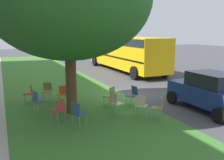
{
  "coord_description": "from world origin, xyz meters",
  "views": [
    {
      "loc": [
        -11.41,
        6.21,
        3.36
      ],
      "look_at": [
        -1.36,
        1.73,
        1.21
      ],
      "focal_mm": 40.32,
      "sensor_mm": 36.0,
      "label": 1
    }
  ],
  "objects_px": {
    "chair_5": "(63,93)",
    "chair_6": "(159,106)",
    "chair_2": "(141,104)",
    "chair_8": "(133,94)",
    "chair_1": "(110,95)",
    "parked_car": "(210,91)",
    "chair_0": "(116,102)",
    "chair_7": "(47,90)",
    "chair_9": "(78,112)",
    "chair_3": "(59,109)",
    "chair_4": "(29,92)",
    "chair_10": "(38,100)",
    "school_bus": "(125,50)"
  },
  "relations": [
    {
      "from": "chair_2",
      "to": "chair_4",
      "type": "bearing_deg",
      "value": 44.04
    },
    {
      "from": "chair_0",
      "to": "parked_car",
      "type": "height_order",
      "value": "parked_car"
    },
    {
      "from": "chair_0",
      "to": "parked_car",
      "type": "xyz_separation_m",
      "value": [
        -1.16,
        -3.88,
        0.32
      ]
    },
    {
      "from": "chair_2",
      "to": "chair_4",
      "type": "height_order",
      "value": "same"
    },
    {
      "from": "chair_3",
      "to": "chair_9",
      "type": "height_order",
      "value": "same"
    },
    {
      "from": "chair_4",
      "to": "chair_8",
      "type": "xyz_separation_m",
      "value": [
        -2.35,
        -4.31,
        0.0
      ]
    },
    {
      "from": "chair_9",
      "to": "school_bus",
      "type": "xyz_separation_m",
      "value": [
        10.85,
        -7.37,
        1.24
      ]
    },
    {
      "from": "chair_1",
      "to": "chair_9",
      "type": "relative_size",
      "value": 1.0
    },
    {
      "from": "chair_7",
      "to": "parked_car",
      "type": "height_order",
      "value": "parked_car"
    },
    {
      "from": "parked_car",
      "to": "school_bus",
      "type": "height_order",
      "value": "school_bus"
    },
    {
      "from": "chair_6",
      "to": "parked_car",
      "type": "bearing_deg",
      "value": -88.53
    },
    {
      "from": "chair_1",
      "to": "parked_car",
      "type": "bearing_deg",
      "value": -122.83
    },
    {
      "from": "chair_10",
      "to": "parked_car",
      "type": "xyz_separation_m",
      "value": [
        -2.79,
        -6.77,
        0.32
      ]
    },
    {
      "from": "chair_10",
      "to": "school_bus",
      "type": "bearing_deg",
      "value": -44.59
    },
    {
      "from": "chair_7",
      "to": "chair_9",
      "type": "bearing_deg",
      "value": -174.46
    },
    {
      "from": "chair_1",
      "to": "chair_7",
      "type": "xyz_separation_m",
      "value": [
        2.12,
        2.47,
        0.0
      ]
    },
    {
      "from": "chair_4",
      "to": "parked_car",
      "type": "height_order",
      "value": "parked_car"
    },
    {
      "from": "chair_3",
      "to": "chair_7",
      "type": "bearing_deg",
      "value": -2.57
    },
    {
      "from": "chair_0",
      "to": "parked_car",
      "type": "relative_size",
      "value": 0.24
    },
    {
      "from": "chair_5",
      "to": "chair_6",
      "type": "height_order",
      "value": "same"
    },
    {
      "from": "chair_1",
      "to": "parked_car",
      "type": "distance_m",
      "value": 4.32
    },
    {
      "from": "chair_5",
      "to": "chair_6",
      "type": "relative_size",
      "value": 1.0
    },
    {
      "from": "chair_3",
      "to": "chair_6",
      "type": "bearing_deg",
      "value": -108.48
    },
    {
      "from": "chair_1",
      "to": "chair_4",
      "type": "distance_m",
      "value": 3.91
    },
    {
      "from": "chair_0",
      "to": "chair_2",
      "type": "height_order",
      "value": "same"
    },
    {
      "from": "chair_0",
      "to": "chair_7",
      "type": "xyz_separation_m",
      "value": [
        3.3,
        2.2,
        0.0
      ]
    },
    {
      "from": "chair_2",
      "to": "chair_8",
      "type": "xyz_separation_m",
      "value": [
        1.59,
        -0.5,
        0.0
      ]
    },
    {
      "from": "parked_car",
      "to": "chair_7",
      "type": "bearing_deg",
      "value": 53.82
    },
    {
      "from": "chair_3",
      "to": "chair_10",
      "type": "distance_m",
      "value": 1.74
    },
    {
      "from": "chair_5",
      "to": "parked_car",
      "type": "height_order",
      "value": "parked_car"
    },
    {
      "from": "chair_3",
      "to": "chair_7",
      "type": "height_order",
      "value": "same"
    },
    {
      "from": "parked_car",
      "to": "school_bus",
      "type": "distance_m",
      "value": 11.5
    },
    {
      "from": "chair_7",
      "to": "parked_car",
      "type": "xyz_separation_m",
      "value": [
        -4.45,
        -6.09,
        0.32
      ]
    },
    {
      "from": "parked_car",
      "to": "chair_9",
      "type": "bearing_deg",
      "value": 85.06
    },
    {
      "from": "chair_1",
      "to": "chair_6",
      "type": "height_order",
      "value": "same"
    },
    {
      "from": "chair_3",
      "to": "chair_6",
      "type": "distance_m",
      "value": 3.8
    },
    {
      "from": "chair_1",
      "to": "school_bus",
      "type": "xyz_separation_m",
      "value": [
        9.01,
        -5.29,
        1.24
      ]
    },
    {
      "from": "chair_9",
      "to": "chair_10",
      "type": "relative_size",
      "value": 1.0
    },
    {
      "from": "parked_car",
      "to": "school_bus",
      "type": "xyz_separation_m",
      "value": [
        11.34,
        -1.66,
        0.92
      ]
    },
    {
      "from": "chair_3",
      "to": "parked_car",
      "type": "distance_m",
      "value": 6.35
    },
    {
      "from": "chair_1",
      "to": "chair_7",
      "type": "bearing_deg",
      "value": 49.36
    },
    {
      "from": "chair_10",
      "to": "chair_4",
      "type": "bearing_deg",
      "value": 6.11
    },
    {
      "from": "chair_6",
      "to": "chair_3",
      "type": "bearing_deg",
      "value": 71.52
    },
    {
      "from": "chair_4",
      "to": "chair_2",
      "type": "bearing_deg",
      "value": -135.96
    },
    {
      "from": "chair_1",
      "to": "parked_car",
      "type": "height_order",
      "value": "parked_car"
    },
    {
      "from": "chair_9",
      "to": "chair_10",
      "type": "xyz_separation_m",
      "value": [
        2.3,
        1.06,
        0.0
      ]
    },
    {
      "from": "chair_0",
      "to": "chair_5",
      "type": "relative_size",
      "value": 1.0
    },
    {
      "from": "chair_4",
      "to": "chair_1",
      "type": "bearing_deg",
      "value": -121.86
    },
    {
      "from": "chair_7",
      "to": "chair_8",
      "type": "distance_m",
      "value": 4.22
    },
    {
      "from": "parked_car",
      "to": "chair_5",
      "type": "bearing_deg",
      "value": 57.28
    }
  ]
}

